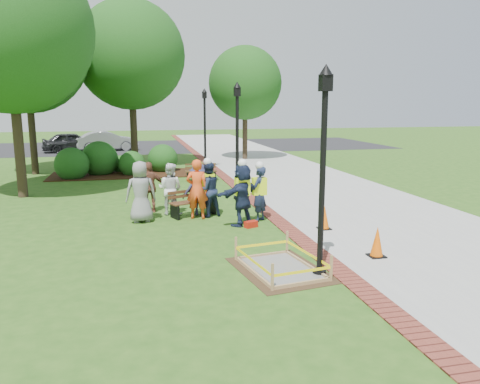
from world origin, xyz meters
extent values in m
plane|color=#285116|center=(0.00, 0.00, 0.00)|extent=(100.00, 100.00, 0.00)
cube|color=#9E9E99|center=(5.00, 10.00, 0.01)|extent=(6.00, 60.00, 0.02)
cube|color=maroon|center=(1.75, 10.00, 0.01)|extent=(0.50, 60.00, 0.03)
cube|color=#381E0F|center=(-3.00, 12.00, 0.02)|extent=(7.00, 3.00, 0.05)
cube|color=black|center=(0.00, 27.00, 0.00)|extent=(36.00, 12.00, 0.01)
cube|color=#47331E|center=(0.54, -2.57, 0.00)|extent=(2.04, 2.54, 0.01)
cube|color=gray|center=(0.54, -2.57, 0.02)|extent=(1.47, 1.97, 0.04)
cube|color=tan|center=(0.54, -2.57, 0.04)|extent=(1.61, 2.11, 0.08)
cube|color=tan|center=(0.54, -2.57, 0.28)|extent=(1.64, 2.14, 0.55)
cube|color=yellow|center=(0.54, -2.57, 0.30)|extent=(1.59, 2.08, 0.06)
cube|color=brown|center=(-0.67, 2.69, 0.47)|extent=(1.57, 1.01, 0.04)
cube|color=brown|center=(-0.77, 2.92, 0.70)|extent=(1.41, 0.63, 0.24)
cube|color=black|center=(-0.67, 2.69, 0.22)|extent=(1.47, 1.01, 0.45)
cube|color=#50381B|center=(0.52, 9.39, 0.44)|extent=(1.44, 0.46, 0.04)
cube|color=#50381B|center=(0.52, 9.62, 0.66)|extent=(1.43, 0.08, 0.23)
cube|color=black|center=(0.52, 9.39, 0.21)|extent=(1.31, 0.51, 0.42)
cube|color=black|center=(2.96, -2.25, 0.02)|extent=(0.37, 0.37, 0.05)
cone|color=#E95C07|center=(2.96, -2.25, 0.39)|extent=(0.29, 0.29, 0.68)
cube|color=black|center=(2.72, 0.27, 0.02)|extent=(0.35, 0.35, 0.05)
cone|color=#EC5E07|center=(2.72, 0.27, 0.37)|extent=(0.28, 0.28, 0.65)
cube|color=black|center=(2.81, 10.22, 0.02)|extent=(0.36, 0.36, 0.05)
cone|color=#E44207|center=(2.81, 10.22, 0.38)|extent=(0.28, 0.28, 0.66)
cube|color=#B51B0D|center=(0.76, 0.95, 0.09)|extent=(0.41, 0.32, 0.18)
cylinder|color=black|center=(1.25, -3.00, 1.90)|extent=(0.12, 0.12, 3.80)
cube|color=black|center=(1.25, -3.00, 3.90)|extent=(0.22, 0.22, 0.32)
cone|color=black|center=(1.25, -3.00, 4.15)|extent=(0.28, 0.28, 0.22)
cylinder|color=black|center=(1.25, -3.00, 0.05)|extent=(0.28, 0.28, 0.10)
cylinder|color=black|center=(1.25, 5.00, 1.90)|extent=(0.12, 0.12, 3.80)
cube|color=black|center=(1.25, 5.00, 3.90)|extent=(0.22, 0.22, 0.32)
cone|color=black|center=(1.25, 5.00, 4.15)|extent=(0.28, 0.28, 0.22)
cylinder|color=black|center=(1.25, 5.00, 0.05)|extent=(0.28, 0.28, 0.10)
cylinder|color=black|center=(1.25, 13.00, 1.90)|extent=(0.12, 0.12, 3.80)
cube|color=black|center=(1.25, 13.00, 3.90)|extent=(0.22, 0.22, 0.32)
cone|color=black|center=(1.25, 13.00, 4.15)|extent=(0.28, 0.28, 0.22)
cylinder|color=black|center=(1.25, 13.00, 0.05)|extent=(0.28, 0.28, 0.10)
cylinder|color=#3D2D1E|center=(-6.62, 7.15, 2.50)|extent=(0.36, 0.36, 5.01)
sphere|color=#1B4714|center=(-6.62, 7.15, 6.08)|extent=(5.96, 5.96, 5.96)
cylinder|color=#3D2D1E|center=(-2.42, 15.10, 2.49)|extent=(0.38, 0.38, 4.98)
sphere|color=#1B4714|center=(-2.42, 15.10, 6.05)|extent=(5.86, 5.86, 5.86)
cylinder|color=#3D2D1E|center=(4.38, 17.03, 1.94)|extent=(0.31, 0.31, 3.88)
sphere|color=#1B4714|center=(4.38, 17.03, 4.71)|extent=(4.50, 4.50, 4.50)
cylinder|color=#3D2D1E|center=(-7.31, 13.19, 2.44)|extent=(0.33, 0.33, 4.89)
sphere|color=#1B4714|center=(-7.31, 13.19, 5.93)|extent=(5.88, 5.88, 5.88)
sphere|color=#1B4714|center=(-5.32, 11.25, 0.00)|extent=(1.59, 1.59, 1.59)
sphere|color=#1B4714|center=(-4.13, 12.33, 0.00)|extent=(1.80, 1.80, 1.80)
sphere|color=#1B4714|center=(-2.58, 11.81, 0.00)|extent=(1.29, 1.29, 1.29)
sphere|color=#1B4714|center=(-1.02, 12.67, 0.00)|extent=(1.54, 1.54, 1.54)
sphere|color=#1B4714|center=(-3.17, 12.99, 0.00)|extent=(0.94, 0.94, 0.94)
imported|color=gray|center=(-2.28, 2.29, 0.92)|extent=(0.61, 0.41, 1.84)
imported|color=#F64F1C|center=(-0.59, 2.32, 0.92)|extent=(0.67, 0.53, 1.84)
imported|color=white|center=(-1.36, 3.04, 0.83)|extent=(0.63, 0.55, 1.65)
imported|color=brown|center=(-1.98, 3.50, 0.83)|extent=(0.54, 0.35, 1.65)
imported|color=#2F2F53|center=(-0.46, 2.88, 0.81)|extent=(0.52, 0.34, 1.62)
imported|color=#191B43|center=(0.58, 1.26, 0.90)|extent=(0.68, 0.64, 1.80)
cube|color=#D0F914|center=(0.58, 1.26, 1.15)|extent=(0.42, 0.26, 0.52)
sphere|color=white|center=(0.58, 1.26, 1.82)|extent=(0.25, 0.25, 0.25)
imported|color=#1D244C|center=(1.19, 1.63, 0.83)|extent=(0.61, 0.63, 1.67)
cube|color=#D0F914|center=(1.19, 1.63, 1.07)|extent=(0.42, 0.26, 0.52)
sphere|color=white|center=(1.19, 1.63, 1.69)|extent=(0.25, 0.25, 0.25)
imported|color=#171D3E|center=(-0.23, 2.51, 0.86)|extent=(0.63, 0.50, 1.71)
cube|color=#D0F914|center=(-0.23, 2.51, 1.10)|extent=(0.42, 0.26, 0.52)
sphere|color=white|center=(-0.23, 2.51, 1.74)|extent=(0.25, 0.25, 0.25)
imported|color=#242426|center=(-6.79, 24.03, 0.00)|extent=(3.01, 5.07, 1.55)
imported|color=#959499|center=(-4.42, 24.38, 0.00)|extent=(2.98, 5.14, 1.57)
camera|label=1|loc=(-2.39, -11.66, 3.53)|focal=35.00mm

